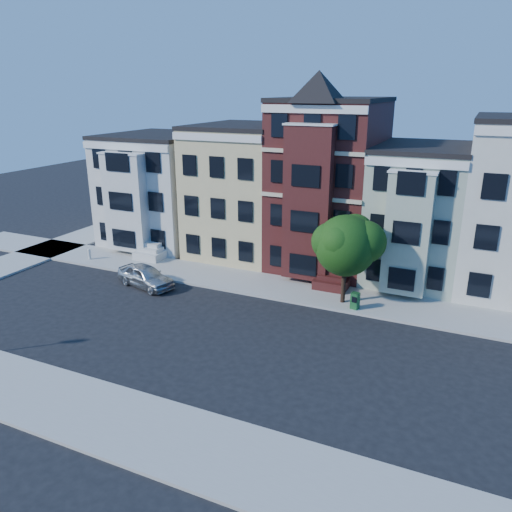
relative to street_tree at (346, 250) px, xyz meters
The scene contains 11 objects.
ground 8.75m from the street_tree, 114.27° to the right, with size 120.00×120.00×0.00m, color black.
far_sidewalk 4.87m from the street_tree, 167.47° to the left, with size 60.00×4.00×0.15m, color #9E9B93.
near_sidewalk 16.01m from the street_tree, 102.12° to the right, with size 60.00×4.00×0.15m, color #9E9B93.
house_white 19.68m from the street_tree, 158.42° to the left, with size 8.00×9.00×9.00m, color silver.
house_yellow 12.64m from the street_tree, 144.88° to the left, with size 7.00×9.00×10.00m, color #D1BC84.
house_brown 8.29m from the street_tree, 114.40° to the left, with size 7.00×9.00×12.00m, color #401614.
house_green 7.96m from the street_tree, 65.98° to the left, with size 6.00×9.00×9.00m, color #9BA892.
street_tree is the anchor object (origin of this frame).
parked_car 13.60m from the street_tree, 168.36° to the right, with size 1.80×4.47×1.52m, color #B1B5B9.
newspaper_box 3.15m from the street_tree, 35.75° to the right, with size 0.47×0.41×1.03m, color #1B5629.
fire_hydrant 20.52m from the street_tree, behind, with size 0.24×0.24×0.67m, color beige.
Camera 1 is at (10.28, -21.17, 12.86)m, focal length 35.00 mm.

